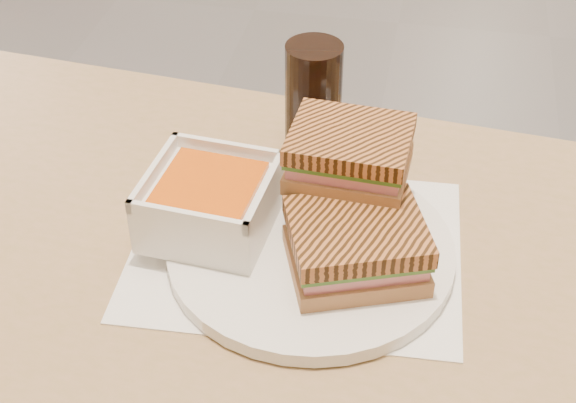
% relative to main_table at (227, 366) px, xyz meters
% --- Properties ---
extents(main_table, '(1.26, 0.81, 0.75)m').
position_rel_main_table_xyz_m(main_table, '(0.00, 0.00, 0.00)').
color(main_table, '#A47D5C').
rests_on(main_table, ground).
extents(tray_liner, '(0.34, 0.27, 0.00)m').
position_rel_main_table_xyz_m(tray_liner, '(0.06, 0.07, 0.11)').
color(tray_liner, white).
rests_on(tray_liner, main_table).
extents(plate, '(0.28, 0.28, 0.02)m').
position_rel_main_table_xyz_m(plate, '(0.08, 0.06, 0.12)').
color(plate, white).
rests_on(plate, tray_liner).
extents(soup_bowl, '(0.13, 0.13, 0.06)m').
position_rel_main_table_xyz_m(soup_bowl, '(-0.03, 0.07, 0.16)').
color(soup_bowl, white).
rests_on(soup_bowl, plate).
extents(panini_lower, '(0.15, 0.14, 0.06)m').
position_rel_main_table_xyz_m(panini_lower, '(0.12, 0.04, 0.16)').
color(panini_lower, '#9E683E').
rests_on(panini_lower, plate).
extents(panini_upper, '(0.12, 0.10, 0.05)m').
position_rel_main_table_xyz_m(panini_upper, '(0.10, 0.12, 0.21)').
color(panini_upper, '#9E683E').
rests_on(panini_upper, panini_lower).
extents(cola_glass, '(0.06, 0.06, 0.14)m').
position_rel_main_table_xyz_m(cola_glass, '(0.05, 0.24, 0.18)').
color(cola_glass, black).
rests_on(cola_glass, main_table).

